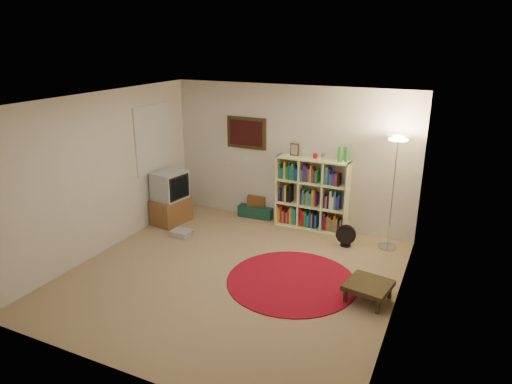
% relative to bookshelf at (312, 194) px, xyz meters
% --- Properties ---
extents(room, '(4.54, 4.54, 2.54)m').
position_rel_bookshelf_xyz_m(room, '(-0.51, -2.11, 0.64)').
color(room, '#9D815C').
rests_on(room, ground).
extents(bookshelf, '(1.29, 0.38, 1.55)m').
position_rel_bookshelf_xyz_m(bookshelf, '(0.00, 0.00, 0.00)').
color(bookshelf, '#F6FFAA').
rests_on(bookshelf, ground).
extents(floor_lamp, '(0.42, 0.42, 1.86)m').
position_rel_bookshelf_xyz_m(floor_lamp, '(1.42, -0.29, 0.92)').
color(floor_lamp, silver).
rests_on(floor_lamp, ground).
extents(floor_fan, '(0.33, 0.20, 0.37)m').
position_rel_bookshelf_xyz_m(floor_fan, '(0.78, -0.52, -0.44)').
color(floor_fan, black).
rests_on(floor_fan, ground).
extents(tv_stand, '(0.56, 0.73, 0.97)m').
position_rel_bookshelf_xyz_m(tv_stand, '(-2.40, -0.87, -0.15)').
color(tv_stand, brown).
rests_on(tv_stand, ground).
extents(dvd_box, '(0.32, 0.27, 0.11)m').
position_rel_bookshelf_xyz_m(dvd_box, '(-1.89, -1.32, -0.57)').
color(dvd_box, '#ADACB1').
rests_on(dvd_box, ground).
extents(suitcase, '(0.68, 0.45, 0.21)m').
position_rel_bookshelf_xyz_m(suitcase, '(-1.10, 0.12, -0.52)').
color(suitcase, '#163E35').
rests_on(suitcase, ground).
extents(wicker_basket, '(0.40, 0.33, 0.19)m').
position_rel_bookshelf_xyz_m(wicker_basket, '(-1.12, 0.11, -0.31)').
color(wicker_basket, brown).
rests_on(wicker_basket, suitcase).
extents(paper_towel, '(0.14, 0.14, 0.24)m').
position_rel_bookshelf_xyz_m(paper_towel, '(-0.64, 0.02, -0.51)').
color(paper_towel, white).
rests_on(paper_towel, ground).
extents(red_rug, '(1.84, 1.84, 0.02)m').
position_rel_bookshelf_xyz_m(red_rug, '(0.38, -1.96, -0.62)').
color(red_rug, maroon).
rests_on(red_rug, ground).
extents(side_table, '(0.63, 0.63, 0.25)m').
position_rel_bookshelf_xyz_m(side_table, '(1.45, -1.99, -0.41)').
color(side_table, black).
rests_on(side_table, ground).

